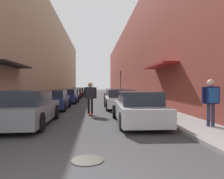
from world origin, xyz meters
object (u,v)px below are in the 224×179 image
at_px(parked_car_left_1, 54,100).
at_px(parked_car_left_2, 67,96).
at_px(parked_car_left_3, 71,94).
at_px(traffic_light, 121,81).
at_px(parked_car_left_4, 75,93).
at_px(parked_car_left_0, 26,108).
at_px(parked_car_left_5, 79,92).
at_px(parked_car_right_2, 115,96).
at_px(parked_car_right_0, 138,108).
at_px(manhole_cover, 87,160).
at_px(skateboarder, 90,95).
at_px(pedestrian, 211,97).
at_px(parked_car_right_1, 120,99).

height_order(parked_car_left_1, parked_car_left_2, parked_car_left_1).
height_order(parked_car_left_2, parked_car_left_3, parked_car_left_2).
bearing_deg(traffic_light, parked_car_left_4, 178.02).
xyz_separation_m(parked_car_left_2, parked_car_left_4, (-0.15, 10.54, -0.04)).
height_order(parked_car_left_0, parked_car_left_5, parked_car_left_0).
bearing_deg(parked_car_left_1, parked_car_right_2, 47.03).
bearing_deg(parked_car_left_1, parked_car_left_2, 88.39).
relative_size(parked_car_right_0, manhole_cover, 6.80).
relative_size(parked_car_left_2, parked_car_left_3, 0.98).
relative_size(parked_car_left_3, parked_car_right_2, 1.13).
bearing_deg(traffic_light, parked_car_left_3, -141.37).
relative_size(parked_car_left_4, skateboarder, 2.53).
bearing_deg(parked_car_left_5, skateboarder, -84.38).
bearing_deg(parked_car_left_1, parked_car_left_0, -90.42).
bearing_deg(manhole_cover, pedestrian, 33.91).
relative_size(parked_car_left_1, parked_car_left_2, 1.01).
relative_size(parked_car_left_4, parked_car_right_1, 1.07).
bearing_deg(skateboarder, manhole_cover, -89.38).
xyz_separation_m(parked_car_left_3, parked_car_right_1, (4.42, -10.66, 0.04)).
distance_m(parked_car_left_3, manhole_cover, 21.12).
bearing_deg(parked_car_left_1, traffic_light, 68.09).
height_order(parked_car_left_0, parked_car_left_1, parked_car_left_0).
relative_size(parked_car_left_3, parked_car_right_1, 1.06).
bearing_deg(parked_car_left_4, traffic_light, -1.98).
bearing_deg(traffic_light, parked_car_left_2, -121.06).
bearing_deg(parked_car_left_0, parked_car_left_2, 89.00).
xyz_separation_m(parked_car_left_2, parked_car_right_1, (4.29, -5.41, 0.03)).
bearing_deg(manhole_cover, parked_car_right_2, 82.40).
relative_size(parked_car_left_3, manhole_cover, 6.38).
relative_size(parked_car_left_2, manhole_cover, 6.28).
bearing_deg(parked_car_left_0, parked_car_left_1, 89.58).
bearing_deg(skateboarder, parked_car_left_3, 100.11).
distance_m(parked_car_left_0, parked_car_left_5, 27.37).
relative_size(parked_car_left_3, pedestrian, 2.63).
relative_size(parked_car_left_0, manhole_cover, 6.86).
xyz_separation_m(parked_car_left_0, parked_car_right_0, (4.57, 0.07, -0.03)).
relative_size(parked_car_left_0, parked_car_left_3, 1.08).
xyz_separation_m(parked_car_right_2, pedestrian, (2.31, -12.18, 0.53)).
height_order(parked_car_left_3, pedestrian, pedestrian).
xyz_separation_m(parked_car_right_1, traffic_light, (1.93, 15.73, 1.67)).
xyz_separation_m(skateboarder, traffic_light, (3.89, 18.82, 1.23)).
relative_size(parked_car_left_2, parked_car_right_1, 1.04).
distance_m(parked_car_left_5, skateboarder, 24.66).
distance_m(parked_car_left_0, pedestrian, 7.10).
xyz_separation_m(parked_car_left_3, skateboarder, (2.45, -13.75, 0.48)).
xyz_separation_m(parked_car_right_0, traffic_light, (1.85, 21.59, 1.67)).
distance_m(parked_car_left_4, manhole_cover, 26.38).
height_order(parked_car_left_4, manhole_cover, parked_car_left_4).
bearing_deg(manhole_cover, parked_car_right_1, 79.61).
bearing_deg(parked_car_left_5, parked_car_left_1, -90.17).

